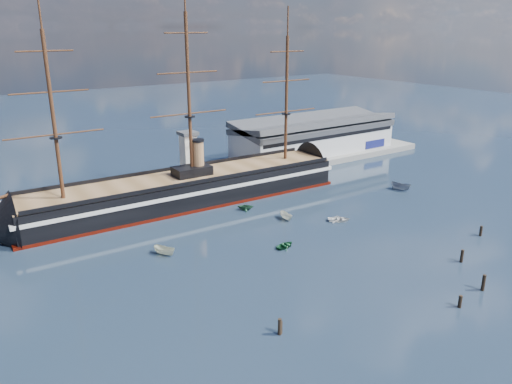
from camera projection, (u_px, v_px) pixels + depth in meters
ground at (240, 222)px, 124.08m from camera, size 600.00×600.00×0.00m
quay at (206, 181)px, 157.65m from camera, size 180.00×18.00×2.00m
warehouse at (314, 136)px, 183.99m from camera, size 63.00×21.00×11.60m
quay_tower at (189, 156)px, 148.48m from camera, size 5.00×5.00×15.00m
warship at (180, 190)px, 135.06m from camera, size 113.08×18.49×53.94m
motorboat_a at (165, 255)px, 106.04m from camera, size 6.61×4.82×2.50m
motorboat_b at (285, 247)px, 109.85m from camera, size 1.74×3.12×1.37m
motorboat_c at (286, 220)px, 125.45m from camera, size 5.99×2.87×2.30m
motorboat_d at (245, 210)px, 132.17m from camera, size 6.10×7.23×2.47m
motorboat_e at (339, 221)px, 124.59m from camera, size 3.06×3.54×1.58m
motorboat_f at (400, 190)px, 148.34m from camera, size 7.61×4.37×2.87m
piling_near_left at (280, 334)px, 78.72m from camera, size 0.64×0.64×3.50m
piling_near_mid at (459, 307)px, 86.30m from camera, size 0.64×0.64×3.00m
piling_near_right at (461, 262)px, 102.96m from camera, size 0.64×0.64×3.45m
piling_far_right at (480, 236)px, 115.86m from camera, size 0.64×0.64×3.17m
piling_extra at (482, 290)px, 91.84m from camera, size 0.64×0.64×3.90m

